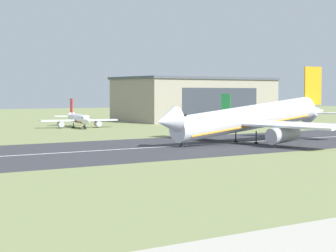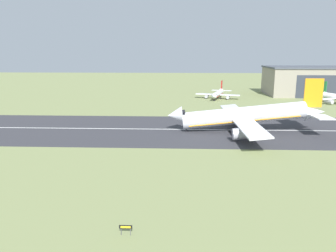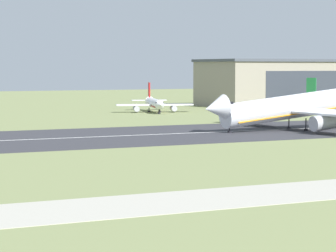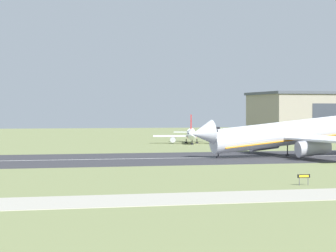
{
  "view_description": "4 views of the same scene",
  "coord_description": "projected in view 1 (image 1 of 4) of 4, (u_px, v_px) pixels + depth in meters",
  "views": [
    {
      "loc": [
        -57.49,
        -1.51,
        10.43
      ],
      "look_at": [
        9.66,
        92.06,
        4.56
      ],
      "focal_mm": 70.0,
      "sensor_mm": 36.0,
      "label": 1
    },
    {
      "loc": [
        15.64,
        0.45,
        23.64
      ],
      "look_at": [
        11.64,
        92.32,
        2.97
      ],
      "focal_mm": 35.0,
      "sensor_mm": 36.0,
      "label": 2
    },
    {
      "loc": [
        -64.13,
        -41.77,
        13.37
      ],
      "look_at": [
        -1.01,
        89.38,
        2.57
      ],
      "focal_mm": 85.0,
      "sensor_mm": 36.0,
      "label": 3
    },
    {
      "loc": [
        -35.99,
        -54.85,
        9.56
      ],
      "look_at": [
        6.64,
        98.83,
        6.64
      ],
      "focal_mm": 85.0,
      "sensor_mm": 36.0,
      "label": 4
    }
  ],
  "objects": [
    {
      "name": "ground_plane",
      "position": [
        310.0,
        182.0,
        76.07
      ],
      "size": [
        688.65,
        688.65,
        0.0
      ],
      "primitive_type": "plane",
      "color": "#7A8451"
    },
    {
      "name": "runway_strip",
      "position": [
        96.0,
        151.0,
        116.9
      ],
      "size": [
        448.65,
        42.15,
        0.06
      ],
      "primitive_type": "cube",
      "color": "#333338",
      "rests_on": "ground_plane"
    },
    {
      "name": "runway_centreline",
      "position": [
        96.0,
        151.0,
        116.9
      ],
      "size": [
        403.78,
        0.7,
        0.01
      ],
      "primitive_type": "cube",
      "color": "silver",
      "rests_on": "runway_strip"
    },
    {
      "name": "hangar_building",
      "position": [
        196.0,
        99.0,
        242.84
      ],
      "size": [
        58.02,
        29.69,
        16.06
      ],
      "color": "gray",
      "rests_on": "ground_plane"
    },
    {
      "name": "airplane_landing",
      "position": [
        248.0,
        119.0,
        134.8
      ],
      "size": [
        47.71,
        49.46,
        16.23
      ],
      "color": "silver",
      "rests_on": "ground_plane"
    },
    {
      "name": "airplane_parked_west",
      "position": [
        246.0,
        115.0,
        213.63
      ],
      "size": [
        18.44,
        20.17,
        10.04
      ],
      "color": "white",
      "rests_on": "ground_plane"
    },
    {
      "name": "airplane_parked_centre",
      "position": [
        78.0,
        119.0,
        194.82
      ],
      "size": [
        22.83,
        26.26,
        8.61
      ],
      "color": "silver",
      "rests_on": "ground_plane"
    }
  ]
}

